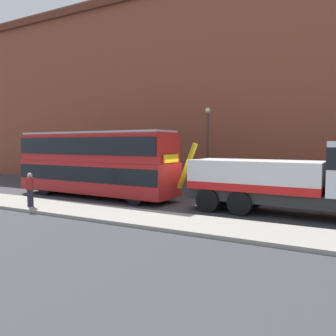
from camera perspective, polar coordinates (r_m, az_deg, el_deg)
The scene contains 7 objects.
ground_plane at distance 18.46m, azimuth 3.07°, elevation -6.24°, with size 120.00×120.00×0.00m, color #38383D.
near_kerb at distance 14.83m, azimuth -3.91°, elevation -8.52°, with size 60.00×2.80×0.15m, color gray.
building_facade at distance 25.81m, azimuth 10.68°, elevation 14.66°, with size 60.00×1.50×16.00m.
recovery_tow_truck at distance 16.31m, azimuth 20.72°, elevation -1.63°, with size 10.19×3.00×3.67m.
double_decker_bus at distance 21.26m, azimuth -12.44°, elevation 1.10°, with size 11.12×3.00×4.06m.
pedestrian_onlooker at distance 18.37m, azimuth -22.45°, elevation -3.49°, with size 0.44×0.48×1.71m.
street_lamp at distance 23.62m, azimuth 6.76°, elevation 4.47°, with size 0.36×0.36×5.83m.
Camera 1 is at (7.70, -16.45, 3.32)m, focal length 35.76 mm.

